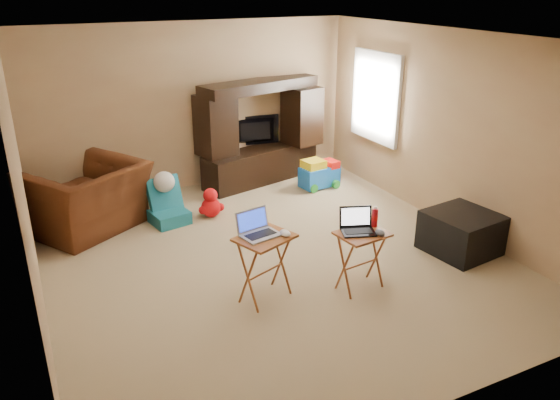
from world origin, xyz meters
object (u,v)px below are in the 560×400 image
entertainment_center (260,132)px  push_toy (319,173)px  tray_table_right (361,261)px  laptop_left (260,225)px  mouse_right (380,233)px  recliner (87,199)px  plush_toy (211,202)px  ottoman (461,233)px  water_bottle (375,218)px  laptop_right (359,222)px  mouse_left (285,233)px  child_rocker (168,202)px  tray_table_left (265,268)px  television (256,131)px

entertainment_center → push_toy: 1.13m
tray_table_right → laptop_left: (-1.01, 0.29, 0.50)m
mouse_right → recliner: bearing=130.5°
plush_toy → mouse_right: 2.79m
laptop_left → ottoman: bearing=-13.6°
plush_toy → ottoman: bearing=-44.4°
plush_toy → water_bottle: water_bottle is taller
laptop_right → mouse_right: bearing=-20.0°
ottoman → mouse_right: mouse_right is taller
push_toy → mouse_left: mouse_left is taller
child_rocker → tray_table_right: size_ratio=0.94×
tray_table_left → recliner: bearing=97.6°
television → mouse_right: 3.83m
television → child_rocker: television is taller
plush_toy → laptop_left: 2.28m
tray_table_left → child_rocker: bearing=78.7°
ottoman → tray_table_left: (-2.54, 0.07, 0.11)m
mouse_left → recliner: bearing=120.9°
child_rocker → mouse_right: size_ratio=4.64×
plush_toy → water_bottle: (0.98, -2.39, 0.54)m
television → ottoman: size_ratio=1.09×
recliner → water_bottle: size_ratio=6.73×
tray_table_right → mouse_left: mouse_left is taller
child_rocker → mouse_right: mouse_right is taller
recliner → water_bottle: recliner is taller
laptop_left → water_bottle: 1.23m
entertainment_center → mouse_left: bearing=-124.4°
water_bottle → child_rocker: bearing=122.6°
television → laptop_left: bearing=75.1°
television → plush_toy: size_ratio=1.97×
plush_toy → laptop_left: laptop_left is taller
tray_table_left → television: bearing=46.9°
television → mouse_right: (-0.30, -3.81, -0.10)m
tray_table_left → mouse_right: bearing=-39.5°
entertainment_center → television: (0.00, 0.19, -0.03)m
entertainment_center → television: bearing=75.9°
laptop_right → push_toy: bearing=86.7°
laptop_left → push_toy: bearing=38.6°
laptop_left → entertainment_center: bearing=54.6°
laptop_left → water_bottle: bearing=-20.9°
push_toy → ottoman: size_ratio=0.83×
television → push_toy: bearing=137.2°
recliner → laptop_right: laptop_right is taller
push_toy → laptop_right: size_ratio=1.85×
tray_table_left → water_bottle: (1.18, -0.18, 0.39)m
television → ottoman: (1.13, -3.51, -0.53)m
entertainment_center → tray_table_right: bearing=-111.2°
entertainment_center → child_rocker: bearing=-165.3°
child_rocker → entertainment_center: bearing=17.8°
entertainment_center → recliner: (-2.77, -0.73, -0.38)m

